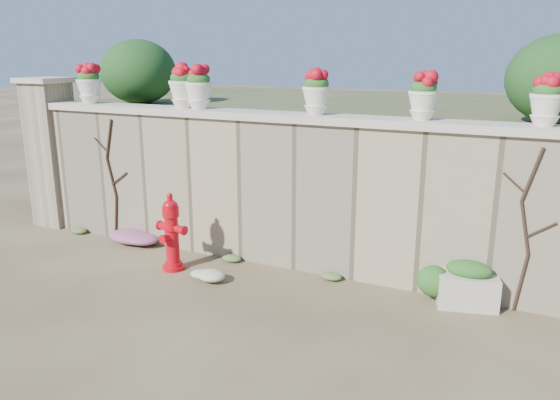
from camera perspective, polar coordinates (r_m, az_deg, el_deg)
The scene contains 20 objects.
ground at distance 6.42m, azimuth -8.05°, elevation -11.53°, with size 80.00×80.00×0.00m, color #4C3A26.
stone_wall at distance 7.54m, azimuth -0.79°, elevation 0.79°, with size 8.00×0.40×2.00m, color #978665.
wall_cap at distance 7.35m, azimuth -0.82°, elevation 8.75°, with size 8.10×0.52×0.10m, color beige.
gate_pillar at distance 10.01m, azimuth -22.69°, elevation 4.69°, with size 0.72×0.72×2.48m.
raised_fill at distance 10.44m, azimuth 7.05°, elevation 4.70°, with size 9.00×6.00×2.00m, color #384C23.
back_shrub_left at distance 10.08m, azimuth -14.57°, elevation 12.84°, with size 1.30×1.30×1.10m, color #143814.
back_shrub_right at distance 7.75m, azimuth 27.24°, elevation 11.16°, with size 1.30×1.30×1.10m, color #143814.
vine_left at distance 8.86m, azimuth -17.14°, elevation 2.22°, with size 0.60×0.04×1.91m.
vine_right at distance 6.60m, azimuth 24.31°, elevation -2.77°, with size 0.60×0.04×1.91m.
fire_hydrant at distance 7.49m, azimuth -11.26°, elevation -3.28°, with size 0.46×0.33×1.07m.
planter_box at distance 6.76m, azimuth 19.03°, elevation -8.42°, with size 0.75×0.55×0.56m.
green_shrub at distance 6.83m, azimuth 15.62°, elevation -7.71°, with size 0.59×0.53×0.56m, color #1E5119.
magenta_clump at distance 8.71m, azimuth -14.14°, elevation -3.68°, with size 0.96×0.64×0.26m, color #CD29AD.
white_flowers at distance 7.18m, azimuth -7.47°, elevation -7.67°, with size 0.55×0.44×0.20m, color white.
urn_pot_0 at distance 9.19m, azimuth -19.33°, elevation 11.36°, with size 0.38×0.38×0.60m.
urn_pot_1 at distance 8.05m, azimuth -10.13°, elevation 11.61°, with size 0.39×0.39×0.62m.
urn_pot_2 at distance 7.90m, azimuth -8.49°, elevation 11.53°, with size 0.38×0.38×0.60m.
urn_pot_3 at distance 7.07m, azimuth 3.83°, elevation 11.15°, with size 0.36×0.36×0.57m.
urn_pot_4 at distance 6.69m, azimuth 14.73°, elevation 10.38°, with size 0.35×0.35×0.54m.
urn_pot_5 at distance 6.56m, azimuth 26.10°, elevation 9.32°, with size 0.35×0.35×0.55m.
Camera 1 is at (3.25, -4.75, 2.86)m, focal length 35.00 mm.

